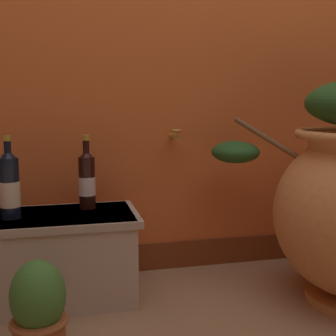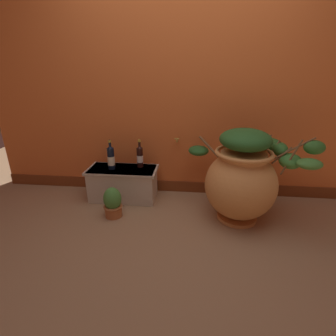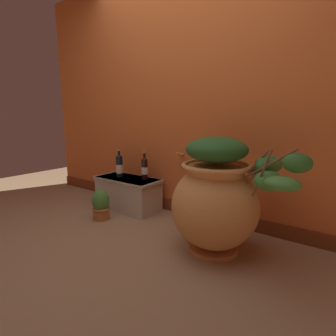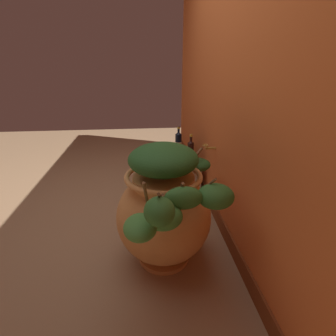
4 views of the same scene
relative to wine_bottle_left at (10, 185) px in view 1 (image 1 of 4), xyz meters
name	(u,v)px [view 1 (image 1 of 4)]	position (x,y,z in m)	size (l,w,h in m)	color
back_wall	(175,2)	(0.75, 0.35, 0.79)	(4.40, 0.33, 2.60)	#D6662D
stone_ledge	(43,255)	(0.11, 0.01, -0.30)	(0.78, 0.38, 0.36)	beige
wine_bottle_left	(10,185)	(0.00, 0.00, 0.00)	(0.08, 0.08, 0.33)	black
wine_bottle_middle	(87,178)	(0.30, 0.09, 0.00)	(0.07, 0.07, 0.32)	black
potted_shrub	(39,309)	(0.11, -0.39, -0.35)	(0.19, 0.19, 0.32)	#B26638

